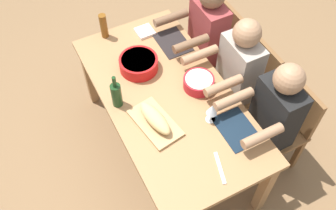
{
  "coord_description": "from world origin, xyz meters",
  "views": [
    {
      "loc": [
        -1.55,
        0.79,
        2.97
      ],
      "look_at": [
        0.0,
        0.0,
        0.63
      ],
      "focal_mm": 41.14,
      "sensor_mm": 36.0,
      "label": 1
    }
  ],
  "objects_px": {
    "serving_bowl_salad": "(139,63)",
    "serving_bowl_pasta": "(199,82)",
    "dining_table": "(168,103)",
    "napkin_stack": "(145,32)",
    "chair_near_right": "(219,46)",
    "diner_near_center": "(234,73)",
    "cutting_board": "(155,123)",
    "diner_near_right": "(204,35)",
    "bread_loaf": "(155,118)",
    "beer_bottle": "(104,26)",
    "wine_bottle": "(116,94)",
    "wine_glass": "(212,110)",
    "chair_near_left": "(284,124)",
    "diner_near_left": "(271,117)",
    "chair_near_center": "(249,82)"
  },
  "relations": [
    {
      "from": "chair_near_right",
      "to": "diner_near_center",
      "type": "relative_size",
      "value": 0.71
    },
    {
      "from": "serving_bowl_pasta",
      "to": "cutting_board",
      "type": "distance_m",
      "value": 0.46
    },
    {
      "from": "chair_near_right",
      "to": "napkin_stack",
      "type": "height_order",
      "value": "chair_near_right"
    },
    {
      "from": "dining_table",
      "to": "napkin_stack",
      "type": "distance_m",
      "value": 0.71
    },
    {
      "from": "diner_near_right",
      "to": "bread_loaf",
      "type": "xyz_separation_m",
      "value": [
        -0.65,
        0.78,
        0.11
      ]
    },
    {
      "from": "dining_table",
      "to": "beer_bottle",
      "type": "xyz_separation_m",
      "value": [
        0.8,
        0.17,
        0.2
      ]
    },
    {
      "from": "diner_near_left",
      "to": "wine_glass",
      "type": "relative_size",
      "value": 7.23
    },
    {
      "from": "diner_near_center",
      "to": "cutting_board",
      "type": "distance_m",
      "value": 0.8
    },
    {
      "from": "diner_near_right",
      "to": "napkin_stack",
      "type": "bearing_deg",
      "value": 64.6
    },
    {
      "from": "cutting_board",
      "to": "serving_bowl_salad",
      "type": "bearing_deg",
      "value": -12.42
    },
    {
      "from": "bread_loaf",
      "to": "wine_glass",
      "type": "bearing_deg",
      "value": -112.11
    },
    {
      "from": "serving_bowl_salad",
      "to": "serving_bowl_pasta",
      "type": "distance_m",
      "value": 0.49
    },
    {
      "from": "chair_near_right",
      "to": "serving_bowl_salad",
      "type": "relative_size",
      "value": 2.84
    },
    {
      "from": "chair_near_center",
      "to": "diner_near_center",
      "type": "distance_m",
      "value": 0.28
    },
    {
      "from": "diner_near_center",
      "to": "bread_loaf",
      "type": "relative_size",
      "value": 3.75
    },
    {
      "from": "wine_bottle",
      "to": "chair_near_center",
      "type": "bearing_deg",
      "value": -95.23
    },
    {
      "from": "diner_near_center",
      "to": "chair_near_left",
      "type": "bearing_deg",
      "value": -158.94
    },
    {
      "from": "cutting_board",
      "to": "wine_glass",
      "type": "bearing_deg",
      "value": -112.11
    },
    {
      "from": "diner_near_right",
      "to": "cutting_board",
      "type": "relative_size",
      "value": 3.0
    },
    {
      "from": "bread_loaf",
      "to": "wine_bottle",
      "type": "height_order",
      "value": "wine_bottle"
    },
    {
      "from": "diner_near_center",
      "to": "napkin_stack",
      "type": "relative_size",
      "value": 8.57
    },
    {
      "from": "diner_near_right",
      "to": "beer_bottle",
      "type": "height_order",
      "value": "diner_near_right"
    },
    {
      "from": "diner_near_left",
      "to": "chair_near_right",
      "type": "height_order",
      "value": "diner_near_left"
    },
    {
      "from": "dining_table",
      "to": "chair_near_right",
      "type": "xyz_separation_m",
      "value": [
        0.48,
        -0.77,
        -0.17
      ]
    },
    {
      "from": "diner_near_center",
      "to": "serving_bowl_pasta",
      "type": "distance_m",
      "value": 0.35
    },
    {
      "from": "wine_bottle",
      "to": "beer_bottle",
      "type": "height_order",
      "value": "wine_bottle"
    },
    {
      "from": "diner_near_left",
      "to": "serving_bowl_pasta",
      "type": "bearing_deg",
      "value": 36.91
    },
    {
      "from": "diner_near_right",
      "to": "diner_near_center",
      "type": "bearing_deg",
      "value": 180.0
    },
    {
      "from": "diner_near_right",
      "to": "serving_bowl_pasta",
      "type": "height_order",
      "value": "diner_near_right"
    },
    {
      "from": "wine_bottle",
      "to": "beer_bottle",
      "type": "distance_m",
      "value": 0.72
    },
    {
      "from": "chair_near_left",
      "to": "bread_loaf",
      "type": "height_order",
      "value": "same"
    },
    {
      "from": "diner_near_center",
      "to": "serving_bowl_salad",
      "type": "bearing_deg",
      "value": 62.31
    },
    {
      "from": "diner_near_right",
      "to": "serving_bowl_salad",
      "type": "bearing_deg",
      "value": 101.06
    },
    {
      "from": "dining_table",
      "to": "serving_bowl_salad",
      "type": "relative_size",
      "value": 5.8
    },
    {
      "from": "chair_near_right",
      "to": "diner_near_right",
      "type": "height_order",
      "value": "diner_near_right"
    },
    {
      "from": "cutting_board",
      "to": "wine_glass",
      "type": "height_order",
      "value": "wine_glass"
    },
    {
      "from": "dining_table",
      "to": "napkin_stack",
      "type": "relative_size",
      "value": 12.38
    },
    {
      "from": "serving_bowl_salad",
      "to": "napkin_stack",
      "type": "distance_m",
      "value": 0.41
    },
    {
      "from": "serving_bowl_salad",
      "to": "chair_near_left",
      "type": "bearing_deg",
      "value": -134.27
    },
    {
      "from": "chair_near_right",
      "to": "napkin_stack",
      "type": "relative_size",
      "value": 6.07
    },
    {
      "from": "chair_near_right",
      "to": "cutting_board",
      "type": "bearing_deg",
      "value": 124.23
    },
    {
      "from": "bread_loaf",
      "to": "beer_bottle",
      "type": "xyz_separation_m",
      "value": [
        0.98,
        -0.02,
        0.04
      ]
    },
    {
      "from": "diner_near_left",
      "to": "wine_bottle",
      "type": "xyz_separation_m",
      "value": [
        0.58,
        0.94,
        0.15
      ]
    },
    {
      "from": "dining_table",
      "to": "wine_glass",
      "type": "height_order",
      "value": "wine_glass"
    },
    {
      "from": "wine_bottle",
      "to": "napkin_stack",
      "type": "distance_m",
      "value": 0.77
    },
    {
      "from": "serving_bowl_salad",
      "to": "bread_loaf",
      "type": "bearing_deg",
      "value": 167.58
    },
    {
      "from": "chair_near_left",
      "to": "bread_loaf",
      "type": "relative_size",
      "value": 2.66
    },
    {
      "from": "dining_table",
      "to": "diner_near_left",
      "type": "bearing_deg",
      "value": -129.11
    },
    {
      "from": "diner_near_center",
      "to": "beer_bottle",
      "type": "distance_m",
      "value": 1.12
    },
    {
      "from": "diner_near_center",
      "to": "beer_bottle",
      "type": "relative_size",
      "value": 5.45
    }
  ]
}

